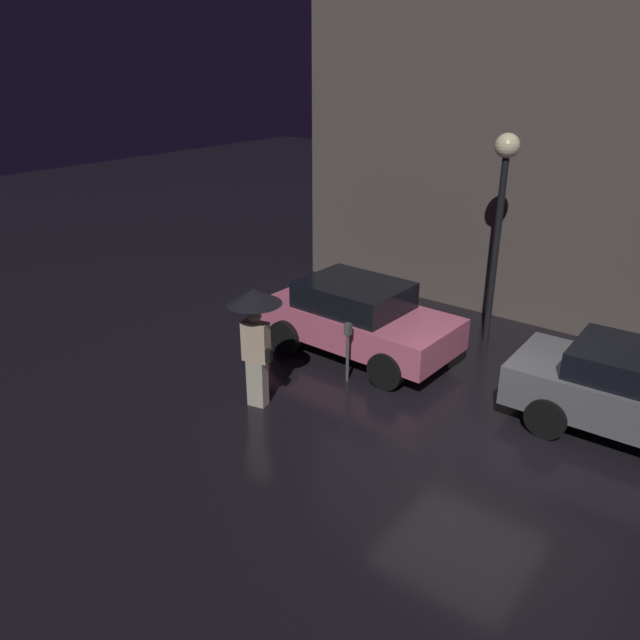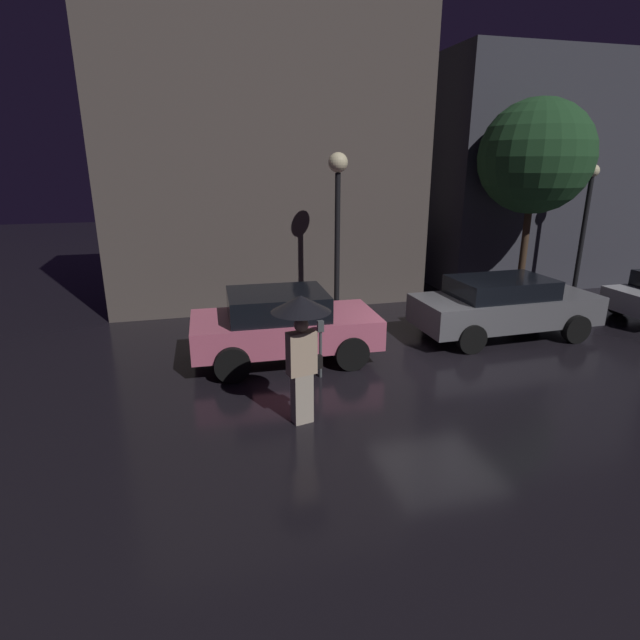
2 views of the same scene
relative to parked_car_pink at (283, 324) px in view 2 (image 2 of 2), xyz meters
name	(u,v)px [view 2 (image 2 of 2)]	position (x,y,z in m)	size (l,w,h in m)	color
ground_plane	(445,368)	(3.20, -1.32, -0.81)	(60.00, 60.00, 0.00)	black
building_facade_left	(265,140)	(0.49, 5.18, 3.92)	(9.19, 3.00, 9.45)	#564C47
building_facade_right	(551,174)	(10.32, 5.18, 2.91)	(8.23, 3.00, 7.44)	#3D3D47
parked_car_pink	(283,324)	(0.00, 0.00, 0.00)	(4.01, 2.07, 1.53)	#DB6684
parked_car_grey	(504,305)	(5.52, 0.17, -0.02)	(4.53, 1.95, 1.48)	slate
pedestrian_with_umbrella	(301,330)	(-0.20, -2.80, 0.81)	(0.95, 0.95, 2.18)	beige
parking_meter	(321,342)	(0.54, -1.13, -0.07)	(0.12, 0.10, 1.19)	#4C5154
street_lamp_near	(338,199)	(1.85, 2.24, 2.45)	(0.49, 0.49, 4.37)	black
street_lamp_far	(586,214)	(9.53, 2.44, 1.86)	(0.36, 0.36, 4.07)	black
street_tree	(535,157)	(7.57, 2.45, 3.45)	(3.10, 3.10, 5.82)	#473323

